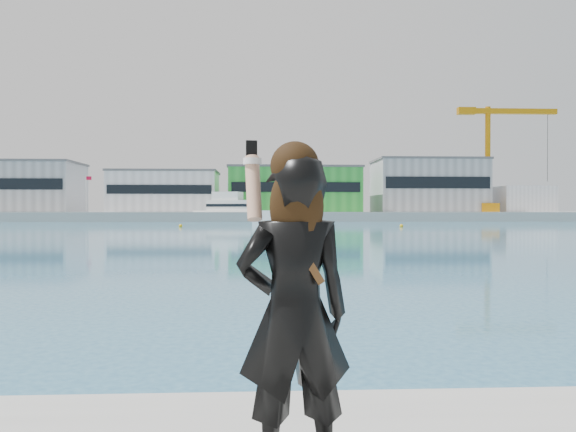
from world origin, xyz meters
name	(u,v)px	position (x,y,z in m)	size (l,w,h in m)	color
far_quay	(260,216)	(0.00, 130.00, 1.00)	(320.00, 40.00, 2.00)	#9E9E99
warehouse_grey_left	(20,187)	(-55.00, 127.98, 7.76)	(26.52, 16.36, 11.50)	gray
warehouse_white	(165,191)	(-22.00, 127.98, 6.76)	(24.48, 15.35, 9.50)	silver
warehouse_green	(294,190)	(8.00, 127.98, 7.26)	(30.60, 16.36, 10.50)	green
warehouse_grey_right	(428,186)	(40.00, 127.98, 8.26)	(25.50, 15.35, 12.50)	gray
ancillary_shed	(522,199)	(62.00, 126.00, 5.00)	(12.00, 10.00, 6.00)	silver
dock_crane	(493,155)	(53.20, 122.00, 15.07)	(23.00, 4.00, 24.00)	orange
flagpole_left	(86,191)	(-37.91, 121.00, 6.54)	(1.28, 0.16, 8.00)	silver
flagpole_right	(359,192)	(22.09, 121.00, 6.54)	(1.28, 0.16, 8.00)	silver
motor_yacht	(234,211)	(-5.41, 113.86, 2.29)	(18.12, 10.23, 8.16)	white
buoy_near	(401,227)	(19.85, 74.07, 0.00)	(0.50, 0.50, 0.50)	#EAAE0C
buoy_far	(181,227)	(-11.15, 75.85, 0.00)	(0.50, 0.50, 0.50)	#EAAE0C
woman	(294,304)	(0.21, -0.46, 1.77)	(0.72, 0.53, 1.92)	black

